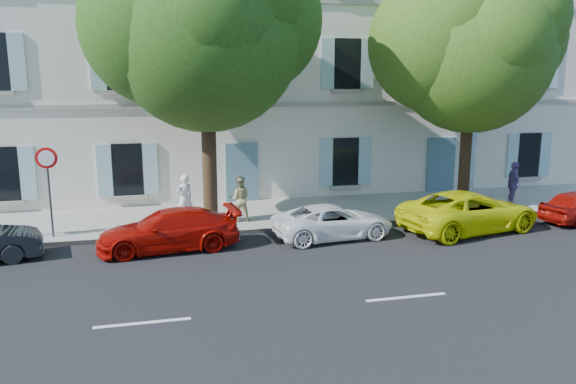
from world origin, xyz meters
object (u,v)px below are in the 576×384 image
object	(u,v)px
street_lamp	(480,95)
pedestrian_a	(185,198)
pedestrian_b	(240,199)
pedestrian_c	(514,184)
tree_left	(206,36)
car_red_coupe	(169,230)
car_white_coupe	(333,222)
road_sign	(48,173)
tree_right	(472,53)
car_yellow_supercar	(469,211)

from	to	relation	value
street_lamp	pedestrian_a	size ratio (longest dim) A/B	4.61
pedestrian_b	pedestrian_c	size ratio (longest dim) A/B	0.91
tree_left	street_lamp	size ratio (longest dim) A/B	1.28
car_red_coupe	pedestrian_c	distance (m)	13.33
pedestrian_a	car_red_coupe	bearing A→B (deg)	52.21
car_white_coupe	pedestrian_b	world-z (taller)	pedestrian_b
street_lamp	road_sign	bearing A→B (deg)	179.25
tree_left	tree_right	bearing A→B (deg)	0.28
pedestrian_a	pedestrian_b	bearing A→B (deg)	142.80
road_sign	pedestrian_c	size ratio (longest dim) A/B	1.63
street_lamp	car_red_coupe	bearing A→B (deg)	-172.06
car_red_coupe	pedestrian_c	bearing A→B (deg)	94.22
car_yellow_supercar	tree_right	world-z (taller)	tree_right
car_yellow_supercar	car_red_coupe	bearing A→B (deg)	76.65
car_white_coupe	road_sign	distance (m)	8.99
tree_left	road_sign	distance (m)	6.55
car_red_coupe	tree_right	bearing A→B (deg)	96.93
car_white_coupe	road_sign	world-z (taller)	road_sign
car_yellow_supercar	pedestrian_c	bearing A→B (deg)	-66.76
car_yellow_supercar	pedestrian_b	size ratio (longest dim) A/B	3.10
road_sign	street_lamp	xyz separation A→B (m)	(14.56, -0.19, 2.24)
pedestrian_c	road_sign	bearing A→B (deg)	106.08
street_lamp	pedestrian_a	xyz separation A→B (m)	(-10.40, 1.20, -3.46)
car_yellow_supercar	pedestrian_a	size ratio (longest dim) A/B	2.98
tree_left	road_sign	bearing A→B (deg)	-173.50
tree_right	car_white_coupe	bearing A→B (deg)	-159.07
street_lamp	pedestrian_c	world-z (taller)	street_lamp
car_red_coupe	road_sign	xyz separation A→B (m)	(-3.51, 1.73, 1.58)
car_red_coupe	road_sign	size ratio (longest dim) A/B	1.48
car_red_coupe	tree_right	world-z (taller)	tree_right
pedestrian_b	pedestrian_a	bearing A→B (deg)	-7.38
pedestrian_a	pedestrian_c	distance (m)	12.52
car_white_coupe	street_lamp	bearing A→B (deg)	-81.86
car_red_coupe	pedestrian_a	distance (m)	2.84
car_yellow_supercar	pedestrian_c	xyz separation A→B (m)	(3.31, 2.35, 0.34)
tree_right	pedestrian_b	xyz separation A→B (m)	(-8.65, -0.02, -4.99)
car_red_coupe	car_white_coupe	world-z (taller)	car_red_coupe
tree_right	pedestrian_a	size ratio (longest dim) A/B	5.50
pedestrian_a	pedestrian_c	xyz separation A→B (m)	(12.51, -0.61, 0.05)
pedestrian_c	tree_left	bearing A→B (deg)	103.86
car_white_coupe	tree_right	bearing A→B (deg)	-75.05
pedestrian_b	road_sign	bearing A→B (deg)	10.93
tree_right	pedestrian_c	world-z (taller)	tree_right
pedestrian_a	pedestrian_b	distance (m)	1.90
car_white_coupe	pedestrian_c	size ratio (longest dim) A/B	2.23
tree_right	street_lamp	xyz separation A→B (m)	(-0.10, -0.81, -1.50)
tree_left	car_yellow_supercar	bearing A→B (deg)	-16.81
tree_right	street_lamp	size ratio (longest dim) A/B	1.19
car_white_coupe	pedestrian_c	distance (m)	8.27
car_yellow_supercar	tree_left	bearing A→B (deg)	61.11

